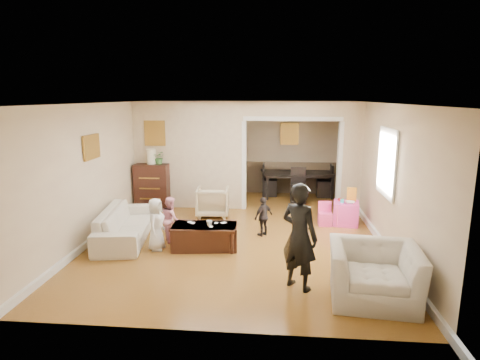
# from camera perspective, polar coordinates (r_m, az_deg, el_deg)

# --- Properties ---
(floor) EXTENTS (7.00, 7.00, 0.00)m
(floor) POSITION_cam_1_polar(r_m,az_deg,el_deg) (8.14, -0.12, -7.54)
(floor) COLOR #A86E2B
(floor) RESTS_ON ground
(partition_left) EXTENTS (2.75, 0.18, 2.60)m
(partition_left) POSITION_cam_1_polar(r_m,az_deg,el_deg) (9.77, -7.24, 3.53)
(partition_left) COLOR beige
(partition_left) RESTS_ON ground
(partition_right) EXTENTS (0.55, 0.18, 2.60)m
(partition_right) POSITION_cam_1_polar(r_m,az_deg,el_deg) (9.71, 15.58, 3.13)
(partition_right) COLOR beige
(partition_right) RESTS_ON ground
(partition_header) EXTENTS (2.22, 0.18, 0.35)m
(partition_header) POSITION_cam_1_polar(r_m,az_deg,el_deg) (9.46, 7.63, 10.09)
(partition_header) COLOR beige
(partition_header) RESTS_ON partition_right
(window_pane) EXTENTS (0.03, 0.95, 1.10)m
(window_pane) POSITION_cam_1_polar(r_m,az_deg,el_deg) (7.61, 20.52, 2.37)
(window_pane) COLOR white
(window_pane) RESTS_ON ground
(framed_art_partition) EXTENTS (0.45, 0.03, 0.55)m
(framed_art_partition) POSITION_cam_1_polar(r_m,az_deg,el_deg) (9.82, -12.19, 6.63)
(framed_art_partition) COLOR brown
(framed_art_partition) RESTS_ON partition_left
(framed_art_sofa_wall) EXTENTS (0.03, 0.55, 0.40)m
(framed_art_sofa_wall) POSITION_cam_1_polar(r_m,az_deg,el_deg) (7.87, -20.66, 4.50)
(framed_art_sofa_wall) COLOR brown
(framed_art_alcove) EXTENTS (0.45, 0.03, 0.55)m
(framed_art_alcove) POSITION_cam_1_polar(r_m,az_deg,el_deg) (11.14, 7.16, 6.64)
(framed_art_alcove) COLOR brown
(sofa) EXTENTS (1.12, 2.19, 0.61)m
(sofa) POSITION_cam_1_polar(r_m,az_deg,el_deg) (7.99, -16.17, -6.11)
(sofa) COLOR beige
(sofa) RESTS_ON ground
(armchair_back) EXTENTS (0.78, 0.80, 0.68)m
(armchair_back) POSITION_cam_1_polar(r_m,az_deg,el_deg) (9.18, -3.96, -3.09)
(armchair_back) COLOR #C4B488
(armchair_back) RESTS_ON ground
(armchair_front) EXTENTS (1.26, 1.13, 0.76)m
(armchair_front) POSITION_cam_1_polar(r_m,az_deg,el_deg) (5.76, 18.76, -12.68)
(armchair_front) COLOR beige
(armchair_front) RESTS_ON ground
(dresser) EXTENTS (0.81, 0.46, 1.12)m
(dresser) POSITION_cam_1_polar(r_m,az_deg,el_deg) (9.92, -12.51, -0.90)
(dresser) COLOR #34170F
(dresser) RESTS_ON ground
(table_lamp) EXTENTS (0.22, 0.22, 0.36)m
(table_lamp) POSITION_cam_1_polar(r_m,az_deg,el_deg) (9.79, -12.70, 3.32)
(table_lamp) COLOR #F9F0CB
(table_lamp) RESTS_ON dresser
(potted_plant) EXTENTS (0.29, 0.25, 0.32)m
(potted_plant) POSITION_cam_1_polar(r_m,az_deg,el_deg) (9.73, -11.57, 3.20)
(potted_plant) COLOR #418039
(potted_plant) RESTS_ON dresser
(coffee_table) EXTENTS (1.23, 0.71, 0.44)m
(coffee_table) POSITION_cam_1_polar(r_m,az_deg,el_deg) (7.30, -5.13, -8.11)
(coffee_table) COLOR #3A1B12
(coffee_table) RESTS_ON ground
(coffee_cup) EXTENTS (0.12, 0.12, 0.10)m
(coffee_cup) POSITION_cam_1_polar(r_m,az_deg,el_deg) (7.15, -4.45, -6.26)
(coffee_cup) COLOR silver
(coffee_cup) RESTS_ON coffee_table
(play_table) EXTENTS (0.59, 0.59, 0.50)m
(play_table) POSITION_cam_1_polar(r_m,az_deg,el_deg) (8.86, 15.03, -4.66)
(play_table) COLOR #FF43B4
(play_table) RESTS_ON ground
(cereal_box) EXTENTS (0.21, 0.10, 0.30)m
(cereal_box) POSITION_cam_1_polar(r_m,az_deg,el_deg) (8.87, 15.83, -2.01)
(cereal_box) COLOR yellow
(cereal_box) RESTS_ON play_table
(cyan_cup) EXTENTS (0.08, 0.08, 0.08)m
(cyan_cup) POSITION_cam_1_polar(r_m,az_deg,el_deg) (8.72, 14.54, -2.93)
(cyan_cup) COLOR #28CAC3
(cyan_cup) RESTS_ON play_table
(toy_block) EXTENTS (0.09, 0.07, 0.05)m
(toy_block) POSITION_cam_1_polar(r_m,az_deg,el_deg) (8.88, 14.23, -2.74)
(toy_block) COLOR red
(toy_block) RESTS_ON play_table
(play_bowl) EXTENTS (0.24, 0.24, 0.05)m
(play_bowl) POSITION_cam_1_polar(r_m,az_deg,el_deg) (8.68, 15.59, -3.16)
(play_bowl) COLOR white
(play_bowl) RESTS_ON play_table
(dining_table) EXTENTS (2.08, 1.35, 0.68)m
(dining_table) POSITION_cam_1_polar(r_m,az_deg,el_deg) (11.05, 8.23, -0.57)
(dining_table) COLOR black
(dining_table) RESTS_ON ground
(adult_person) EXTENTS (0.68, 0.64, 1.57)m
(adult_person) POSITION_cam_1_polar(r_m,az_deg,el_deg) (5.70, 8.56, -8.06)
(adult_person) COLOR black
(adult_person) RESTS_ON ground
(child_kneel_a) EXTENTS (0.33, 0.48, 0.95)m
(child_kneel_a) POSITION_cam_1_polar(r_m,az_deg,el_deg) (7.27, -12.02, -6.26)
(child_kneel_a) COLOR white
(child_kneel_a) RESTS_ON ground
(child_kneel_b) EXTENTS (0.48, 0.53, 0.87)m
(child_kneel_b) POSITION_cam_1_polar(r_m,az_deg,el_deg) (7.66, -9.95, -5.58)
(child_kneel_b) COLOR pink
(child_kneel_b) RESTS_ON ground
(child_toddler) EXTENTS (0.46, 0.47, 0.79)m
(child_toddler) POSITION_cam_1_polar(r_m,az_deg,el_deg) (7.85, 3.41, -5.28)
(child_toddler) COLOR black
(child_toddler) RESTS_ON ground
(craft_papers) EXTENTS (0.74, 0.35, 0.00)m
(craft_papers) POSITION_cam_1_polar(r_m,az_deg,el_deg) (7.31, -4.81, -6.24)
(craft_papers) COLOR white
(craft_papers) RESTS_ON coffee_table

